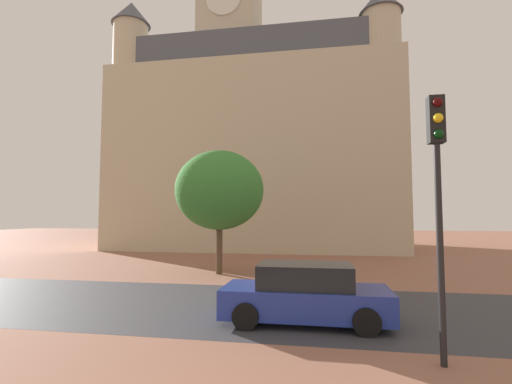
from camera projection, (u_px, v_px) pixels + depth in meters
The scene contains 6 objects.
ground_plane at pixel (258, 302), 11.26m from camera, with size 120.00×120.00×0.00m, color #93604C.
street_asphalt_strip at pixel (255, 307), 10.73m from camera, with size 120.00×6.12×0.00m, color #38383D.
landmark_building at pixel (254, 144), 32.60m from camera, with size 23.33×13.15×29.69m.
car_blue at pixel (305, 294), 9.20m from camera, with size 4.22×1.94×1.48m.
traffic_light_pole at pixel (438, 176), 6.69m from camera, with size 0.28×0.34×4.98m.
tree_curb_far at pixel (220, 190), 17.10m from camera, with size 4.21×4.21×5.84m.
Camera 1 is at (1.85, -1.31, 2.71)m, focal length 25.18 mm.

